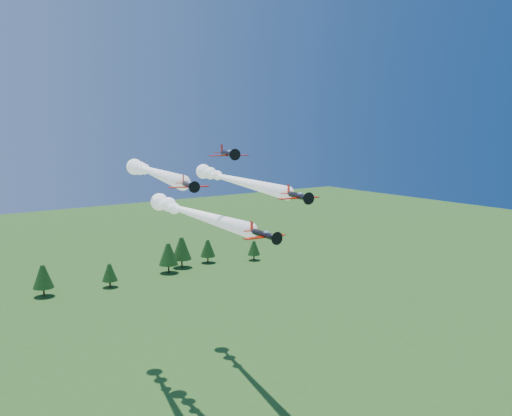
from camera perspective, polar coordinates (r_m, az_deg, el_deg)
plane_lead at (r=109.27m, az=-6.59°, el=-0.43°), size 8.26×46.14×3.70m
plane_left at (r=118.26m, az=-10.46°, el=3.64°), size 16.11×49.73×3.70m
plane_right at (r=126.64m, az=-2.35°, el=2.86°), size 17.09×56.02×3.70m
plane_slot at (r=99.43m, az=-2.82°, el=5.45°), size 7.06×7.80×2.47m
treeline at (r=202.96m, az=-20.21°, el=-6.13°), size 165.74×16.71×11.96m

